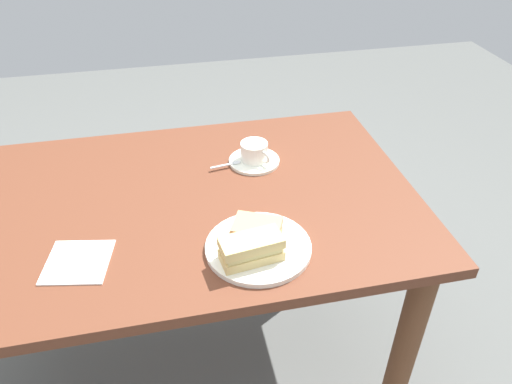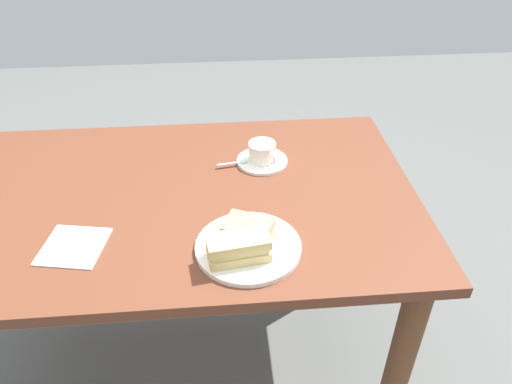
# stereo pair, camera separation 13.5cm
# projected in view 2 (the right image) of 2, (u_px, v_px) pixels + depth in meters

# --- Properties ---
(ground_plane) EXTENTS (6.00, 6.00, 0.00)m
(ground_plane) POSITION_uv_depth(u_px,v_px,m) (199.00, 355.00, 1.84)
(ground_plane) COLOR #5B5E5B
(dining_table) EXTENTS (1.35, 0.85, 0.76)m
(dining_table) POSITION_uv_depth(u_px,v_px,m) (185.00, 229.00, 1.47)
(dining_table) COLOR brown
(dining_table) RESTS_ON ground_plane
(sandwich_plate) EXTENTS (0.26, 0.26, 0.01)m
(sandwich_plate) POSITION_uv_depth(u_px,v_px,m) (248.00, 247.00, 1.20)
(sandwich_plate) COLOR white
(sandwich_plate) RESTS_ON dining_table
(sandwich_front) EXTENTS (0.14, 0.12, 0.05)m
(sandwich_front) POSITION_uv_depth(u_px,v_px,m) (248.00, 231.00, 1.20)
(sandwich_front) COLOR tan
(sandwich_front) RESTS_ON sandwich_plate
(sandwich_back) EXTENTS (0.16, 0.09, 0.06)m
(sandwich_back) POSITION_uv_depth(u_px,v_px,m) (238.00, 248.00, 1.14)
(sandwich_back) COLOR #DDBF76
(sandwich_back) RESTS_ON sandwich_plate
(coffee_saucer) EXTENTS (0.16, 0.16, 0.01)m
(coffee_saucer) POSITION_uv_depth(u_px,v_px,m) (262.00, 161.00, 1.53)
(coffee_saucer) COLOR white
(coffee_saucer) RESTS_ON dining_table
(coffee_cup) EXTENTS (0.08, 0.10, 0.06)m
(coffee_cup) POSITION_uv_depth(u_px,v_px,m) (262.00, 151.00, 1.51)
(coffee_cup) COLOR white
(coffee_cup) RESTS_ON coffee_saucer
(spoon) EXTENTS (0.10, 0.03, 0.01)m
(spoon) POSITION_uv_depth(u_px,v_px,m) (238.00, 162.00, 1.51)
(spoon) COLOR silver
(spoon) RESTS_ON coffee_saucer
(napkin) EXTENTS (0.18, 0.18, 0.00)m
(napkin) POSITION_uv_depth(u_px,v_px,m) (74.00, 246.00, 1.21)
(napkin) COLOR white
(napkin) RESTS_ON dining_table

